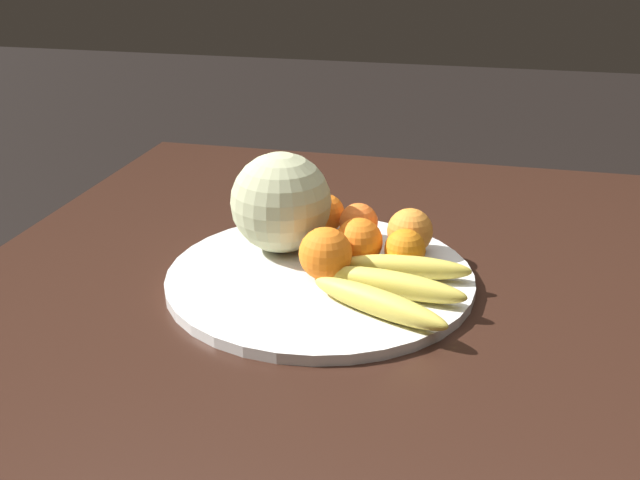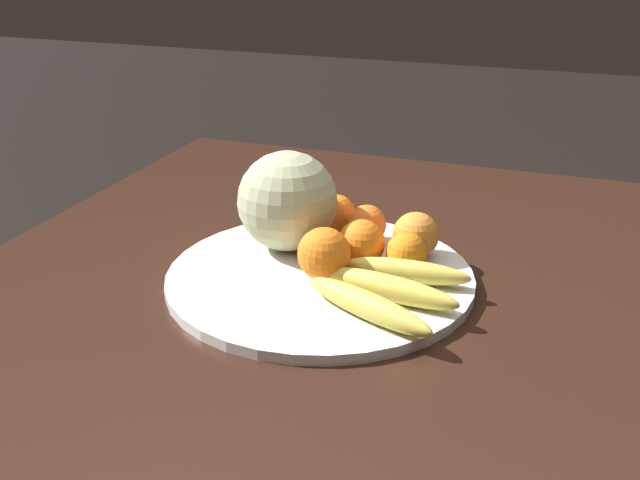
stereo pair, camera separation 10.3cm
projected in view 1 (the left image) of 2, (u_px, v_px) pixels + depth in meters
The scene contains 10 objects.
kitchen_table at pixel (320, 372), 1.02m from camera, with size 1.37×1.07×0.77m.
fruit_bowl at pixel (320, 277), 1.05m from camera, with size 0.43×0.43×0.02m.
melon at pixel (281, 202), 1.09m from camera, with size 0.15×0.15×0.15m.
banana_bunch at pixel (391, 285), 0.97m from camera, with size 0.19×0.21×0.03m.
orange_front_left at pixel (359, 242), 1.06m from camera, with size 0.07×0.07×0.07m.
orange_front_right at pixel (359, 222), 1.14m from camera, with size 0.06×0.06×0.06m.
orange_mid_center at pixel (410, 231), 1.10m from camera, with size 0.07×0.07×0.07m.
orange_back_left at pixel (325, 254), 1.02m from camera, with size 0.07×0.07×0.07m.
orange_back_right at pixel (405, 249), 1.05m from camera, with size 0.06×0.06×0.06m.
orange_top_small at pixel (326, 213), 1.18m from camera, with size 0.06×0.06×0.06m.
Camera 1 is at (-0.84, -0.20, 1.24)m, focal length 42.00 mm.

